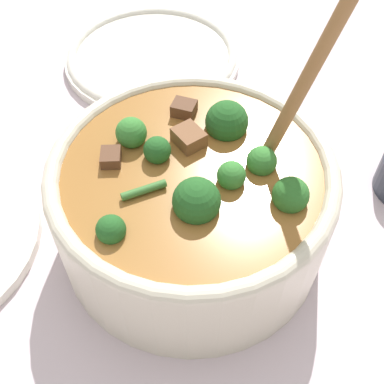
# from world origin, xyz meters

# --- Properties ---
(ground_plane) EXTENTS (4.00, 4.00, 0.00)m
(ground_plane) POSITION_xyz_m (0.00, 0.00, 0.00)
(ground_plane) COLOR silver
(stew_bowl) EXTENTS (0.27, 0.27, 0.28)m
(stew_bowl) POSITION_xyz_m (0.00, -0.00, 0.06)
(stew_bowl) COLOR beige
(stew_bowl) RESTS_ON ground_plane
(empty_plate) EXTENTS (0.25, 0.25, 0.02)m
(empty_plate) POSITION_xyz_m (0.26, 0.18, 0.01)
(empty_plate) COLOR silver
(empty_plate) RESTS_ON ground_plane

